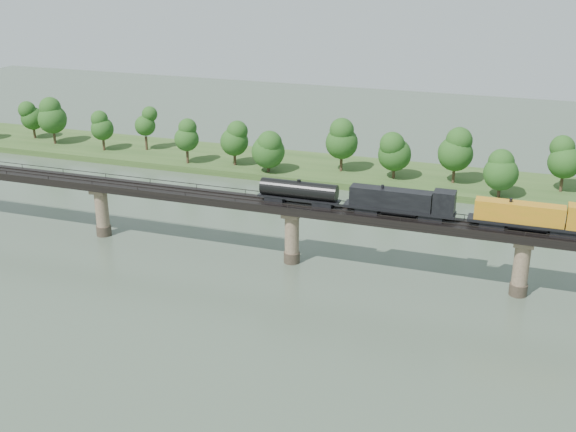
% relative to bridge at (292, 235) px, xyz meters
% --- Properties ---
extents(ground, '(400.00, 400.00, 0.00)m').
position_rel_bridge_xyz_m(ground, '(0.00, -30.00, -5.46)').
color(ground, '#394839').
rests_on(ground, ground).
extents(far_bank, '(300.00, 24.00, 1.60)m').
position_rel_bridge_xyz_m(far_bank, '(0.00, 55.00, -4.66)').
color(far_bank, '#2F4D1E').
rests_on(far_bank, ground).
extents(bridge, '(236.00, 30.00, 11.50)m').
position_rel_bridge_xyz_m(bridge, '(0.00, 0.00, 0.00)').
color(bridge, '#473A2D').
rests_on(bridge, ground).
extents(bridge_superstructure, '(220.00, 4.90, 0.75)m').
position_rel_bridge_xyz_m(bridge_superstructure, '(0.00, 0.00, 6.33)').
color(bridge_superstructure, black).
rests_on(bridge_superstructure, bridge).
extents(far_treeline, '(289.06, 17.54, 13.60)m').
position_rel_bridge_xyz_m(far_treeline, '(-8.21, 50.52, 3.37)').
color(far_treeline, '#382619').
rests_on(far_treeline, far_bank).
extents(freight_train, '(76.81, 2.99, 5.29)m').
position_rel_bridge_xyz_m(freight_train, '(33.38, 0.00, 8.57)').
color(freight_train, black).
rests_on(freight_train, bridge).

